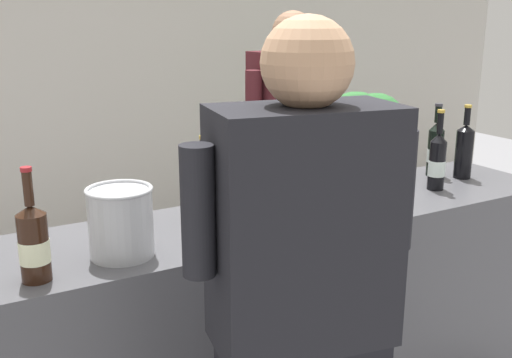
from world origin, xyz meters
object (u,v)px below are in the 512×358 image
at_px(wine_bottle_4, 34,243).
at_px(wine_bottle_7, 435,149).
at_px(wine_bottle_5, 382,173).
at_px(person_server, 290,187).
at_px(wine_bottle_3, 250,199).
at_px(wine_bottle_8, 357,174).
at_px(wine_bottle_2, 437,161).
at_px(wine_bottle_9, 389,155).
at_px(ice_bucket, 121,222).
at_px(wine_bottle_6, 285,182).
at_px(wine_glass, 348,176).
at_px(wine_bottle_1, 205,192).
at_px(wine_bottle_0, 464,150).
at_px(person_guest, 301,357).

relative_size(wine_bottle_4, wine_bottle_7, 0.98).
xyz_separation_m(wine_bottle_5, person_server, (0.02, 0.71, -0.24)).
relative_size(wine_bottle_3, wine_bottle_8, 1.02).
relative_size(wine_bottle_2, wine_bottle_7, 1.02).
bearing_deg(wine_bottle_4, wine_bottle_7, 8.89).
relative_size(wine_bottle_9, ice_bucket, 1.54).
height_order(wine_bottle_6, wine_bottle_7, wine_bottle_6).
height_order(wine_bottle_9, wine_glass, wine_bottle_9).
distance_m(wine_bottle_6, wine_glass, 0.24).
xyz_separation_m(wine_bottle_2, wine_bottle_8, (-0.42, 0.02, -0.01)).
relative_size(wine_bottle_1, wine_bottle_8, 1.01).
height_order(wine_bottle_9, person_server, person_server).
bearing_deg(wine_bottle_4, person_server, 30.85).
relative_size(wine_bottle_0, wine_bottle_5, 1.03).
xyz_separation_m(wine_bottle_8, wine_glass, (-0.11, -0.09, 0.03)).
distance_m(wine_bottle_0, wine_bottle_4, 1.92).
height_order(wine_bottle_2, wine_glass, wine_bottle_2).
relative_size(wine_bottle_5, wine_glass, 1.54).
relative_size(wine_bottle_5, wine_bottle_7, 0.97).
bearing_deg(wine_bottle_5, ice_bucket, -177.13).
bearing_deg(wine_bottle_2, wine_bottle_8, 177.81).
xyz_separation_m(wine_bottle_5, wine_bottle_7, (0.47, 0.17, 0.02)).
bearing_deg(wine_bottle_7, ice_bucket, -171.67).
height_order(wine_bottle_6, wine_glass, wine_bottle_6).
height_order(wine_bottle_3, wine_bottle_7, wine_bottle_7).
xyz_separation_m(wine_bottle_4, person_guest, (0.56, -0.50, -0.26)).
height_order(wine_bottle_5, wine_bottle_6, wine_bottle_6).
relative_size(wine_bottle_7, person_guest, 0.20).
bearing_deg(wine_glass, person_guest, -135.95).
relative_size(wine_bottle_2, ice_bucket, 1.56).
bearing_deg(wine_bottle_7, wine_bottle_5, -159.73).
bearing_deg(wine_bottle_0, wine_bottle_4, -174.28).
bearing_deg(wine_bottle_7, wine_bottle_3, -168.15).
distance_m(wine_bottle_2, person_server, 0.80).
xyz_separation_m(ice_bucket, person_server, (1.11, 0.77, -0.24)).
distance_m(wine_bottle_0, wine_bottle_6, 0.99).
bearing_deg(wine_bottle_8, wine_bottle_1, 173.39).
distance_m(ice_bucket, person_guest, 0.68).
relative_size(wine_bottle_1, wine_bottle_5, 0.99).
xyz_separation_m(wine_bottle_5, person_guest, (-0.79, -0.62, -0.26)).
distance_m(wine_glass, person_server, 0.86).
distance_m(wine_bottle_6, ice_bucket, 0.66).
bearing_deg(wine_bottle_9, ice_bucket, -169.04).
height_order(wine_bottle_2, person_guest, person_guest).
bearing_deg(wine_bottle_2, wine_glass, -172.36).
bearing_deg(ice_bucket, person_server, 34.56).
bearing_deg(wine_bottle_8, wine_glass, -142.32).
bearing_deg(wine_bottle_5, wine_bottle_2, 0.42).
bearing_deg(wine_bottle_7, wine_bottle_8, -165.07).
relative_size(wine_bottle_3, wine_glass, 1.53).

